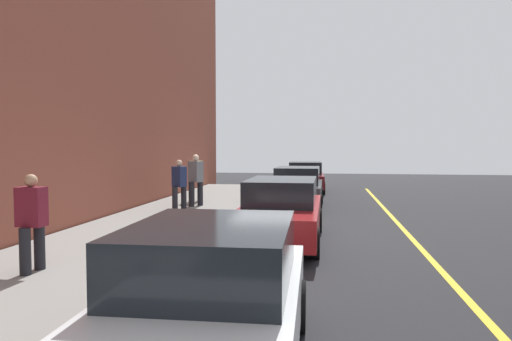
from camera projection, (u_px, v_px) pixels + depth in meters
The scene contains 12 objects.
ground_plane at pixel (283, 237), 11.80m from camera, with size 56.00×56.00×0.00m, color black.
sidewalk at pixel (159, 230), 12.30m from camera, with size 28.00×4.60×0.15m, color gray.
lane_stripe_centre at pixel (414, 240), 11.31m from camera, with size 28.00×0.14×0.01m, color gold.
snow_bank_curb at pixel (208, 288), 7.14m from camera, with size 6.95×0.56×0.22m, color white.
parked_car_maroon at pixel (305, 177), 23.59m from camera, with size 4.42×2.03×1.51m.
parked_car_charcoal at pixel (297, 187), 17.51m from camera, with size 4.37×1.91×1.51m.
parked_car_red at pixel (281, 211), 11.11m from camera, with size 4.74×1.91×1.51m.
parked_car_white at pixel (208, 301), 4.62m from camera, with size 4.18×1.99×1.51m.
pedestrian_tan_coat at pixel (196, 176), 18.06m from camera, with size 0.54×0.59×1.84m.
pedestrian_grey_coat at pixel (196, 179), 16.67m from camera, with size 0.54×0.59×1.86m.
pedestrian_navy_coat at pixel (179, 183), 15.53m from camera, with size 0.50×0.54×1.70m.
pedestrian_burgundy_coat at pixel (32, 220), 7.88m from camera, with size 0.55×0.47×1.68m.
Camera 1 is at (11.66, 1.10, 2.30)m, focal length 32.50 mm.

